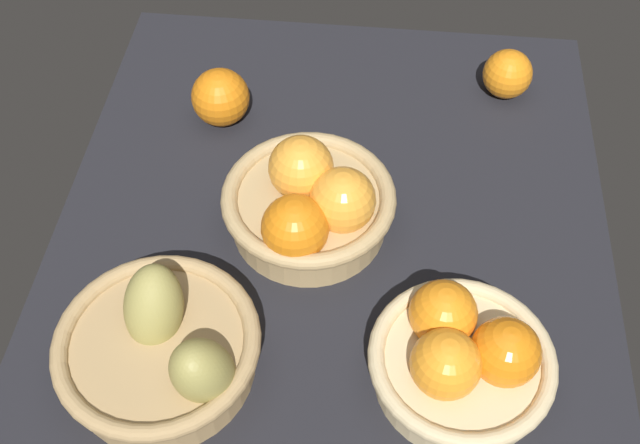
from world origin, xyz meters
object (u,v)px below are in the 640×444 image
Objects in this scene: basket_near_left at (462,358)px; loose_orange_front_gap at (508,74)px; loose_orange_back_gap at (221,97)px; basket_center at (310,203)px; basket_far_left_pears at (163,348)px.

loose_orange_front_gap is at bearing -8.77° from basket_near_left.
loose_orange_front_gap is 0.87× the size of loose_orange_back_gap.
loose_orange_front_gap is at bearing -76.54° from loose_orange_back_gap.
loose_orange_back_gap reaches higher than loose_orange_front_gap.
basket_center reaches higher than loose_orange_front_gap.
basket_near_left is 0.93× the size of basket_center.
basket_far_left_pears is at bearing 147.34° from basket_center.
loose_orange_front_gap is (50.49, -40.16, -0.69)cm from basket_far_left_pears.
loose_orange_back_gap is at bearing 103.46° from loose_orange_front_gap.
basket_center is at bearing -141.54° from loose_orange_back_gap.
basket_far_left_pears reaches higher than loose_orange_back_gap.
loose_orange_back_gap is (40.62, 1.07, -0.16)cm from basket_far_left_pears.
basket_center is 24.14cm from loose_orange_back_gap.
basket_far_left_pears is 2.73× the size of loose_orange_back_gap.
basket_far_left_pears is 40.63cm from loose_orange_back_gap.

